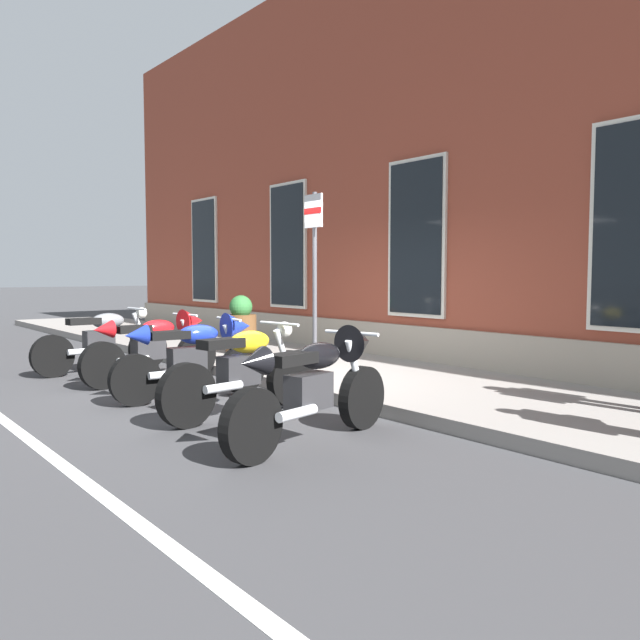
% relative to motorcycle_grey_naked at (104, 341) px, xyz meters
% --- Properties ---
extents(ground_plane, '(140.00, 140.00, 0.00)m').
position_rel_motorcycle_grey_naked_xyz_m(ground_plane, '(2.77, 1.19, -0.49)').
color(ground_plane, '#38383A').
extents(sidewalk, '(27.16, 2.90, 0.15)m').
position_rel_motorcycle_grey_naked_xyz_m(sidewalk, '(2.77, 2.63, -0.41)').
color(sidewalk, gray).
rests_on(sidewalk, ground_plane).
extents(lane_stripe, '(27.16, 0.12, 0.01)m').
position_rel_motorcycle_grey_naked_xyz_m(lane_stripe, '(2.77, -2.01, -0.48)').
color(lane_stripe, silver).
rests_on(lane_stripe, ground_plane).
extents(brick_pub_facade, '(21.16, 7.27, 7.15)m').
position_rel_motorcycle_grey_naked_xyz_m(brick_pub_facade, '(2.77, 7.66, 3.08)').
color(brick_pub_facade, brown).
rests_on(brick_pub_facade, ground_plane).
extents(motorcycle_grey_naked, '(0.62, 2.16, 0.99)m').
position_rel_motorcycle_grey_naked_xyz_m(motorcycle_grey_naked, '(0.00, 0.00, 0.00)').
color(motorcycle_grey_naked, black).
rests_on(motorcycle_grey_naked, ground_plane).
extents(motorcycle_red_sport, '(0.62, 2.10, 1.02)m').
position_rel_motorcycle_grey_naked_xyz_m(motorcycle_red_sport, '(1.39, 0.26, 0.07)').
color(motorcycle_red_sport, black).
rests_on(motorcycle_red_sport, ground_plane).
extents(motorcycle_blue_sport, '(0.62, 2.01, 1.04)m').
position_rel_motorcycle_grey_naked_xyz_m(motorcycle_blue_sport, '(2.83, 0.14, 0.08)').
color(motorcycle_blue_sport, black).
rests_on(motorcycle_blue_sport, ground_plane).
extents(motorcycle_yellow_naked, '(0.62, 2.08, 0.99)m').
position_rel_motorcycle_grey_naked_xyz_m(motorcycle_yellow_naked, '(4.03, 0.08, 0.00)').
color(motorcycle_yellow_naked, black).
rests_on(motorcycle_yellow_naked, ground_plane).
extents(motorcycle_black_sport, '(0.75, 2.13, 1.05)m').
position_rel_motorcycle_grey_naked_xyz_m(motorcycle_black_sport, '(5.38, 0.04, 0.08)').
color(motorcycle_black_sport, black).
rests_on(motorcycle_black_sport, ground_plane).
extents(parking_sign, '(0.36, 0.07, 2.47)m').
position_rel_motorcycle_grey_naked_xyz_m(parking_sign, '(3.06, 1.78, 1.26)').
color(parking_sign, '#4C4C51').
rests_on(parking_sign, sidewalk).
extents(barrel_planter, '(0.56, 0.56, 1.01)m').
position_rel_motorcycle_grey_naked_xyz_m(barrel_planter, '(0.26, 2.33, 0.11)').
color(barrel_planter, brown).
rests_on(barrel_planter, sidewalk).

